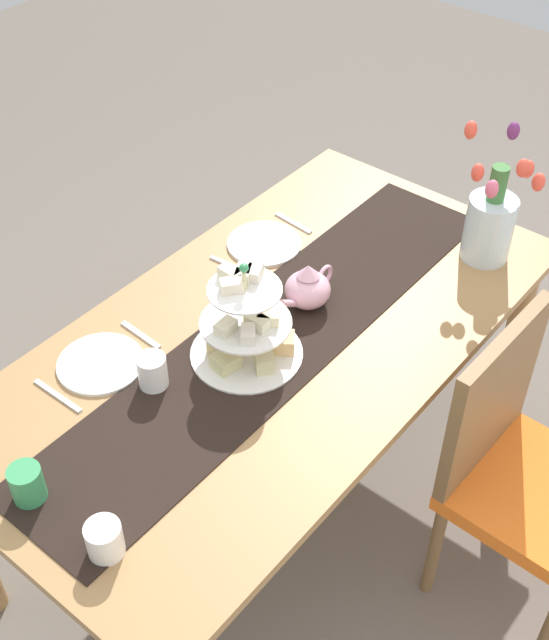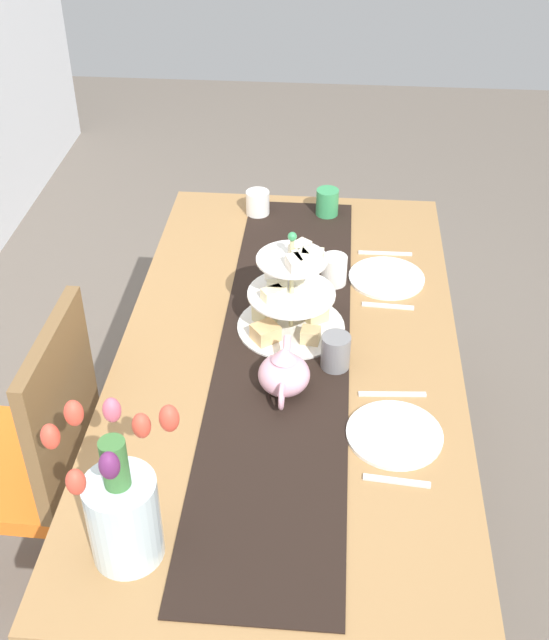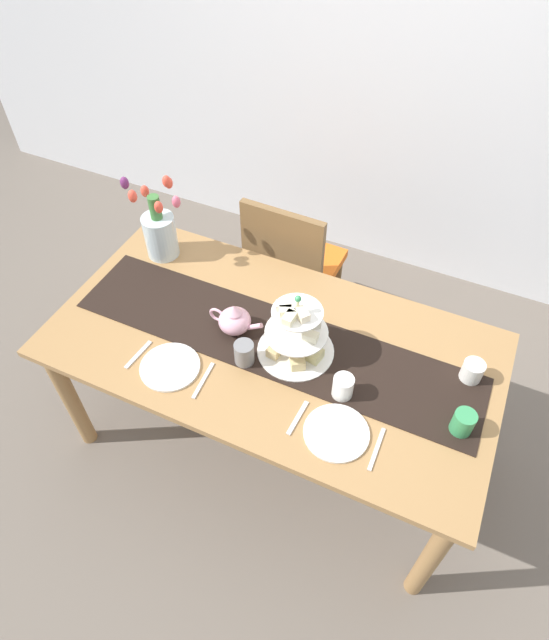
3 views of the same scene
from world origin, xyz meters
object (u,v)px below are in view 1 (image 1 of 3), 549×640
(teapot, at_px, (308,288))
(dinner_plate_left, at_px, (264,244))
(fork_right, at_px, (141,335))
(mug_orange, at_px, (27,484))
(mug_grey, at_px, (249,291))
(tiered_cake_stand, at_px, (247,329))
(fork_left, at_px, (293,223))
(dinner_plate_right, at_px, (101,364))
(knife_right, at_px, (58,396))
(dining_table, at_px, (271,359))
(mug_white_text, at_px, (153,372))
(chair_left, at_px, (519,465))
(cream_jug, at_px, (105,540))
(knife_left, at_px, (233,267))
(tulip_vase, at_px, (491,220))

(teapot, xyz_separation_m, dinner_plate_left, (-0.14, -0.27, -0.05))
(fork_right, relative_size, mug_orange, 1.58)
(mug_grey, bearing_deg, tiered_cake_stand, 39.04)
(fork_left, bearing_deg, tiered_cake_stand, 26.70)
(dinner_plate_right, bearing_deg, tiered_cake_stand, 134.40)
(fork_right, relative_size, knife_right, 0.88)
(dining_table, relative_size, mug_orange, 18.66)
(dinner_plate_right, xyz_separation_m, mug_grey, (-0.43, 0.15, 0.05))
(teapot, bearing_deg, mug_white_text, -12.75)
(chair_left, distance_m, cream_jug, 1.12)
(knife_left, height_order, mug_white_text, mug_white_text)
(teapot, bearing_deg, knife_right, -21.82)
(chair_left, xyz_separation_m, tulip_vase, (-0.47, -0.41, 0.36))
(fork_left, xyz_separation_m, fork_right, (0.67, 0.00, 0.00))
(fork_left, height_order, dinner_plate_right, dinner_plate_right)
(tulip_vase, xyz_separation_m, mug_white_text, (1.01, -0.39, -0.09))
(cream_jug, height_order, knife_right, cream_jug)
(tiered_cake_stand, height_order, knife_right, tiered_cake_stand)
(dining_table, xyz_separation_m, mug_orange, (0.76, -0.08, 0.14))
(mug_grey, height_order, mug_orange, mug_grey)
(chair_left, relative_size, knife_left, 5.35)
(teapot, height_order, knife_right, teapot)
(dining_table, height_order, dinner_plate_left, dinner_plate_left)
(chair_left, height_order, mug_orange, chair_left)
(teapot, height_order, mug_orange, teapot)
(dining_table, relative_size, teapot, 7.44)
(fork_right, distance_m, mug_grey, 0.32)
(knife_right, bearing_deg, teapot, 158.18)
(chair_left, xyz_separation_m, fork_right, (0.44, -0.96, 0.23))
(cream_jug, bearing_deg, tiered_cake_stand, -166.47)
(fork_left, bearing_deg, knife_left, 0.00)
(knife_left, height_order, mug_orange, mug_orange)
(tulip_vase, xyz_separation_m, knife_left, (0.52, -0.55, -0.13))
(dinner_plate_left, bearing_deg, mug_white_text, 14.15)
(teapot, xyz_separation_m, knife_right, (0.68, -0.27, -0.06))
(dinner_plate_left, height_order, dinner_plate_right, same)
(dinner_plate_right, height_order, knife_right, dinner_plate_right)
(tiered_cake_stand, distance_m, dinner_plate_right, 0.40)
(dining_table, relative_size, fork_left, 11.82)
(dining_table, xyz_separation_m, dinner_plate_left, (-0.30, -0.27, 0.10))
(fork_right, bearing_deg, fork_left, 180.00)
(chair_left, xyz_separation_m, knife_left, (0.05, -0.96, 0.23))
(tiered_cake_stand, xyz_separation_m, mug_white_text, (0.23, -0.12, -0.05))
(knife_right, relative_size, mug_grey, 1.79)
(tiered_cake_stand, height_order, mug_orange, tiered_cake_stand)
(cream_jug, relative_size, knife_left, 0.50)
(tiered_cake_stand, relative_size, tulip_vase, 0.74)
(dining_table, xyz_separation_m, mug_white_text, (0.34, -0.11, 0.14))
(tiered_cake_stand, relative_size, knife_left, 1.79)
(teapot, distance_m, fork_right, 0.48)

